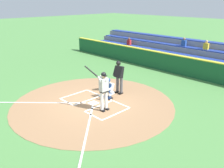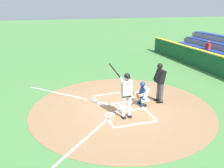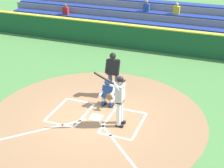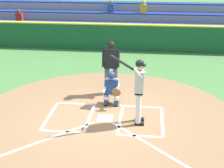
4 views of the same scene
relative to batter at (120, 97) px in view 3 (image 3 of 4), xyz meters
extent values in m
plane|color=#4C8442|center=(0.96, -0.16, -1.10)|extent=(120.00, 120.00, 0.00)
cylinder|color=#99704C|center=(0.96, -0.16, -1.09)|extent=(8.00, 8.00, 0.01)
cube|color=white|center=(0.96, -0.16, -1.08)|extent=(0.44, 0.44, 0.01)
cube|color=white|center=(-0.09, -1.06, -1.08)|extent=(1.20, 0.08, 0.01)
cube|color=white|center=(-0.09, 0.74, -1.08)|extent=(1.20, 0.08, 0.01)
cube|color=white|center=(0.51, -0.16, -1.08)|extent=(0.08, 1.80, 0.01)
cube|color=white|center=(-0.69, -0.16, -1.08)|extent=(0.08, 1.80, 0.01)
cube|color=white|center=(2.01, -1.06, -1.08)|extent=(1.20, 0.08, 0.01)
cube|color=white|center=(2.01, 0.74, -1.08)|extent=(1.20, 0.08, 0.01)
cube|color=white|center=(1.41, -0.16, -1.08)|extent=(0.08, 1.80, 0.01)
cube|color=white|center=(2.61, -0.16, -1.08)|extent=(0.08, 1.80, 0.01)
cube|color=white|center=(3.06, 1.94, -1.08)|extent=(3.73, 3.73, 0.01)
cube|color=white|center=(-1.14, 1.94, -1.08)|extent=(3.73, 3.73, 0.01)
cylinder|color=white|center=(-0.01, -0.14, -0.60)|extent=(0.15, 0.15, 0.84)
cube|color=black|center=(-0.05, -0.14, -1.05)|extent=(0.26, 0.12, 0.09)
cylinder|color=white|center=(-0.01, 0.12, -0.60)|extent=(0.15, 0.15, 0.84)
cube|color=black|center=(-0.05, 0.12, -1.05)|extent=(0.26, 0.12, 0.09)
cube|color=black|center=(-0.01, -0.01, -0.13)|extent=(0.22, 0.34, 0.10)
cube|color=#BCBCBC|center=(-0.01, -0.01, 0.18)|extent=(0.25, 0.40, 0.60)
sphere|color=tan|center=(-0.03, -0.01, 0.59)|extent=(0.21, 0.21, 0.21)
sphere|color=black|center=(-0.01, -0.01, 0.66)|extent=(0.23, 0.23, 0.23)
cube|color=black|center=(-0.12, -0.01, 0.63)|extent=(0.11, 0.17, 0.02)
cylinder|color=#BCBCBC|center=(0.04, -0.03, 0.46)|extent=(0.43, 0.10, 0.21)
cylinder|color=#BCBCBC|center=(0.04, 0.18, 0.46)|extent=(0.27, 0.09, 0.29)
cylinder|color=black|center=(0.40, 0.32, 0.76)|extent=(0.68, 0.37, 0.53)
cylinder|color=black|center=(0.09, 0.17, 0.52)|extent=(0.10, 0.10, 0.08)
cube|color=black|center=(0.72, -1.12, -1.05)|extent=(0.13, 0.27, 0.09)
cube|color=navy|center=(0.72, -1.08, -0.90)|extent=(0.13, 0.25, 0.37)
cylinder|color=silver|center=(0.71, -1.18, -0.82)|extent=(0.17, 0.37, 0.21)
cube|color=black|center=(1.04, -1.14, -1.05)|extent=(0.13, 0.27, 0.09)
cube|color=navy|center=(1.04, -1.10, -0.90)|extent=(0.13, 0.25, 0.37)
cylinder|color=silver|center=(1.03, -1.20, -0.82)|extent=(0.17, 0.37, 0.21)
cube|color=silver|center=(0.87, -1.20, -0.48)|extent=(0.42, 0.38, 0.52)
cube|color=navy|center=(0.88, -1.09, -0.48)|extent=(0.43, 0.24, 0.46)
sphere|color=beige|center=(0.88, -1.13, -0.11)|extent=(0.21, 0.21, 0.21)
sphere|color=navy|center=(0.88, -1.11, -0.09)|extent=(0.24, 0.24, 0.24)
cylinder|color=silver|center=(0.68, -1.02, -0.50)|extent=(0.11, 0.45, 0.20)
cylinder|color=silver|center=(1.08, -1.04, -0.50)|extent=(0.11, 0.45, 0.20)
ellipsoid|color=brown|center=(0.69, -0.82, -0.53)|extent=(0.28, 0.11, 0.28)
cylinder|color=#4C4C51|center=(0.85, -2.07, -0.59)|extent=(0.16, 0.16, 0.86)
cube|color=black|center=(0.85, -2.02, -1.05)|extent=(0.14, 0.28, 0.09)
cylinder|color=#4C4C51|center=(1.13, -2.06, -0.59)|extent=(0.16, 0.16, 0.86)
cube|color=black|center=(1.13, -2.01, -1.05)|extent=(0.14, 0.28, 0.09)
cube|color=black|center=(0.99, -2.02, 0.15)|extent=(0.45, 0.38, 0.66)
sphere|color=tan|center=(0.99, -1.98, 0.62)|extent=(0.22, 0.22, 0.22)
sphere|color=black|center=(0.99, -1.96, 0.64)|extent=(0.25, 0.25, 0.25)
cylinder|color=black|center=(0.75, -1.95, 0.18)|extent=(0.11, 0.29, 0.56)
cylinder|color=black|center=(1.23, -1.93, 0.18)|extent=(0.11, 0.29, 0.56)
sphere|color=white|center=(0.59, -1.03, -1.06)|extent=(0.07, 0.07, 0.07)
cube|color=#19512D|center=(0.96, -7.66, -0.47)|extent=(22.00, 0.36, 1.25)
cube|color=yellow|center=(0.96, -7.66, 0.18)|extent=(22.00, 0.32, 0.06)
cube|color=gray|center=(0.96, -8.69, -0.87)|extent=(20.00, 0.85, 0.45)
cube|color=navy|center=(0.96, -8.69, -0.61)|extent=(19.60, 0.72, 0.08)
cube|color=gray|center=(0.96, -9.54, -0.65)|extent=(20.00, 0.85, 0.90)
cube|color=navy|center=(0.96, -9.54, -0.16)|extent=(19.60, 0.72, 0.08)
cube|color=gray|center=(0.96, -10.39, -0.42)|extent=(20.00, 0.85, 1.35)
cube|color=navy|center=(0.96, -10.39, 0.29)|extent=(19.60, 0.72, 0.08)
cube|color=gray|center=(0.96, -11.24, -0.20)|extent=(20.00, 0.85, 1.80)
cube|color=navy|center=(0.96, -11.24, 0.74)|extent=(19.60, 0.72, 0.08)
cube|color=yellow|center=(0.14, -10.34, 0.56)|extent=(0.36, 0.22, 0.46)
sphere|color=tan|center=(0.14, -10.34, 0.90)|extent=(0.20, 0.20, 0.20)
cube|color=#284C9E|center=(1.97, -10.34, 0.56)|extent=(0.36, 0.22, 0.46)
sphere|color=#9E7051|center=(1.97, -10.34, 0.90)|extent=(0.20, 0.20, 0.20)
cube|color=red|center=(7.00, -9.49, 0.11)|extent=(0.36, 0.22, 0.46)
sphere|color=brown|center=(7.00, -9.49, 0.45)|extent=(0.20, 0.20, 0.20)
camera|label=1|loc=(-7.50, 6.71, 3.81)|focal=37.93mm
camera|label=2|loc=(-7.86, 3.07, 3.29)|focal=37.02mm
camera|label=3|loc=(-3.35, 9.60, 5.49)|focal=54.89mm
camera|label=4|loc=(-0.22, 8.40, 3.35)|focal=53.36mm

